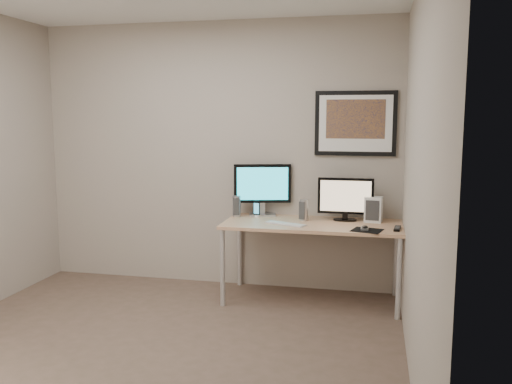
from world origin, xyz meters
The scene contains 14 objects.
floor centered at (0.00, 0.00, 0.00)m, with size 3.60×3.60×0.00m, color brown.
room centered at (0.00, 0.45, 1.64)m, with size 3.60×3.60×3.60m.
desk centered at (1.00, 1.35, 0.66)m, with size 1.60×0.70×0.73m.
framed_art centered at (1.35, 1.68, 1.62)m, with size 0.75×0.04×0.60m.
monitor_large centered at (0.48, 1.60, 1.01)m, with size 0.54×0.24×0.50m.
monitor_tv centered at (1.28, 1.51, 0.94)m, with size 0.51×0.12×0.40m.
speaker_left centered at (0.25, 1.51, 0.83)m, with size 0.08×0.08×0.20m, color #B7B7BC.
speaker_right centered at (0.91, 1.44, 0.83)m, with size 0.08×0.08×0.20m, color #B7B7BC.
phone_dock centered at (0.44, 1.53, 0.80)m, with size 0.07×0.07×0.15m, color black.
keyboard centered at (0.77, 1.22, 0.74)m, with size 0.39×0.10×0.01m, color silver.
mousepad centered at (1.49, 1.12, 0.73)m, with size 0.24×0.22×0.00m, color black.
mouse centered at (1.47, 1.13, 0.75)m, with size 0.06×0.10×0.03m, color black.
remote centered at (1.74, 1.21, 0.74)m, with size 0.05×0.19×0.02m, color black.
fan_unit centered at (1.54, 1.50, 0.85)m, with size 0.15×0.11×0.23m, color silver.
Camera 1 is at (1.54, -3.46, 1.69)m, focal length 38.00 mm.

